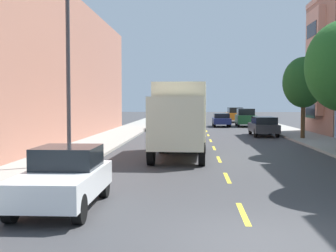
{
  "coord_description": "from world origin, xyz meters",
  "views": [
    {
      "loc": [
        -1.18,
        -8.53,
        2.64
      ],
      "look_at": [
        -2.72,
        18.38,
        1.19
      ],
      "focal_mm": 47.76,
      "sensor_mm": 36.0,
      "label": 1
    }
  ],
  "objects_px": {
    "street_lamp": "(72,60)",
    "moving_navy_sedan": "(221,120)",
    "parked_suv_orange": "(235,115)",
    "parked_suv_black": "(169,115)",
    "parked_suv_forest": "(245,117)",
    "street_tree_third": "(303,83)",
    "parked_hatchback_silver": "(171,116)",
    "parked_wagon_charcoal": "(264,126)",
    "parked_hatchback_white": "(64,178)",
    "parked_hatchback_sky": "(160,122)",
    "delivery_box_truck": "(181,116)"
  },
  "relations": [
    {
      "from": "parked_suv_forest",
      "to": "moving_navy_sedan",
      "type": "relative_size",
      "value": 1.08
    },
    {
      "from": "parked_suv_black",
      "to": "moving_navy_sedan",
      "type": "distance_m",
      "value": 10.53
    },
    {
      "from": "street_tree_third",
      "to": "moving_navy_sedan",
      "type": "bearing_deg",
      "value": 105.63
    },
    {
      "from": "street_tree_third",
      "to": "street_lamp",
      "type": "bearing_deg",
      "value": -131.36
    },
    {
      "from": "delivery_box_truck",
      "to": "parked_hatchback_silver",
      "type": "distance_m",
      "value": 40.56
    },
    {
      "from": "delivery_box_truck",
      "to": "parked_hatchback_sky",
      "type": "xyz_separation_m",
      "value": [
        -2.49,
        20.07,
        -1.22
      ]
    },
    {
      "from": "parked_suv_orange",
      "to": "parked_suv_black",
      "type": "distance_m",
      "value": 8.82
    },
    {
      "from": "parked_hatchback_silver",
      "to": "parked_wagon_charcoal",
      "type": "height_order",
      "value": "same"
    },
    {
      "from": "parked_suv_orange",
      "to": "moving_navy_sedan",
      "type": "height_order",
      "value": "parked_suv_orange"
    },
    {
      "from": "parked_hatchback_white",
      "to": "parked_wagon_charcoal",
      "type": "height_order",
      "value": "same"
    },
    {
      "from": "parked_suv_forest",
      "to": "parked_suv_black",
      "type": "xyz_separation_m",
      "value": [
        -8.68,
        8.03,
        0.0
      ]
    },
    {
      "from": "parked_hatchback_silver",
      "to": "parked_suv_forest",
      "type": "bearing_deg",
      "value": -57.3
    },
    {
      "from": "parked_hatchback_white",
      "to": "parked_suv_orange",
      "type": "relative_size",
      "value": 0.83
    },
    {
      "from": "parked_hatchback_sky",
      "to": "parked_suv_forest",
      "type": "height_order",
      "value": "parked_suv_forest"
    },
    {
      "from": "parked_suv_black",
      "to": "moving_navy_sedan",
      "type": "height_order",
      "value": "parked_suv_black"
    },
    {
      "from": "street_lamp",
      "to": "parked_wagon_charcoal",
      "type": "relative_size",
      "value": 1.53
    },
    {
      "from": "parked_suv_forest",
      "to": "street_tree_third",
      "type": "bearing_deg",
      "value": -83.35
    },
    {
      "from": "street_lamp",
      "to": "moving_navy_sedan",
      "type": "distance_m",
      "value": 31.65
    },
    {
      "from": "parked_hatchback_white",
      "to": "parked_hatchback_silver",
      "type": "height_order",
      "value": "same"
    },
    {
      "from": "parked_hatchback_sky",
      "to": "parked_wagon_charcoal",
      "type": "relative_size",
      "value": 0.86
    },
    {
      "from": "parked_hatchback_silver",
      "to": "moving_navy_sedan",
      "type": "distance_m",
      "value": 15.51
    },
    {
      "from": "parked_hatchback_silver",
      "to": "parked_suv_black",
      "type": "distance_m",
      "value": 5.63
    },
    {
      "from": "parked_suv_black",
      "to": "parked_hatchback_white",
      "type": "bearing_deg",
      "value": -90.19
    },
    {
      "from": "parked_suv_black",
      "to": "moving_navy_sedan",
      "type": "bearing_deg",
      "value": -54.84
    },
    {
      "from": "delivery_box_truck",
      "to": "parked_wagon_charcoal",
      "type": "bearing_deg",
      "value": 65.62
    },
    {
      "from": "parked_hatchback_silver",
      "to": "street_lamp",
      "type": "bearing_deg",
      "value": -92.06
    },
    {
      "from": "street_tree_third",
      "to": "parked_suv_forest",
      "type": "relative_size",
      "value": 1.16
    },
    {
      "from": "parked_suv_black",
      "to": "parked_suv_forest",
      "type": "bearing_deg",
      "value": -42.77
    },
    {
      "from": "parked_suv_forest",
      "to": "parked_suv_black",
      "type": "height_order",
      "value": "same"
    },
    {
      "from": "street_lamp",
      "to": "parked_wagon_charcoal",
      "type": "distance_m",
      "value": 20.64
    },
    {
      "from": "parked_wagon_charcoal",
      "to": "parked_suv_black",
      "type": "relative_size",
      "value": 0.97
    },
    {
      "from": "parked_suv_forest",
      "to": "parked_hatchback_white",
      "type": "bearing_deg",
      "value": -103.24
    },
    {
      "from": "delivery_box_truck",
      "to": "parked_suv_black",
      "type": "relative_size",
      "value": 1.58
    },
    {
      "from": "delivery_box_truck",
      "to": "parked_hatchback_silver",
      "type": "relative_size",
      "value": 1.91
    },
    {
      "from": "street_lamp",
      "to": "parked_suv_black",
      "type": "relative_size",
      "value": 1.49
    },
    {
      "from": "street_tree_third",
      "to": "parked_hatchback_white",
      "type": "distance_m",
      "value": 23.4
    },
    {
      "from": "parked_suv_orange",
      "to": "parked_wagon_charcoal",
      "type": "height_order",
      "value": "parked_suv_orange"
    },
    {
      "from": "street_tree_third",
      "to": "parked_suv_forest",
      "type": "height_order",
      "value": "street_tree_third"
    },
    {
      "from": "parked_hatchback_white",
      "to": "moving_navy_sedan",
      "type": "bearing_deg",
      "value": 80.46
    },
    {
      "from": "parked_hatchback_white",
      "to": "parked_suv_black",
      "type": "relative_size",
      "value": 0.83
    },
    {
      "from": "street_tree_third",
      "to": "parked_hatchback_silver",
      "type": "relative_size",
      "value": 1.4
    },
    {
      "from": "parked_hatchback_white",
      "to": "parked_suv_orange",
      "type": "height_order",
      "value": "parked_suv_orange"
    },
    {
      "from": "parked_suv_forest",
      "to": "moving_navy_sedan",
      "type": "bearing_deg",
      "value": -167.52
    },
    {
      "from": "delivery_box_truck",
      "to": "parked_suv_orange",
      "type": "bearing_deg",
      "value": 80.79
    },
    {
      "from": "parked_hatchback_sky",
      "to": "parked_suv_forest",
      "type": "xyz_separation_m",
      "value": [
        8.7,
        6.74,
        0.23
      ]
    },
    {
      "from": "parked_suv_orange",
      "to": "parked_wagon_charcoal",
      "type": "relative_size",
      "value": 1.03
    },
    {
      "from": "parked_hatchback_white",
      "to": "moving_navy_sedan",
      "type": "xyz_separation_m",
      "value": [
        6.21,
        36.95,
        -0.01
      ]
    },
    {
      "from": "parked_hatchback_white",
      "to": "parked_suv_black",
      "type": "bearing_deg",
      "value": 89.81
    },
    {
      "from": "parked_hatchback_silver",
      "to": "parked_suv_black",
      "type": "xyz_separation_m",
      "value": [
        0.09,
        -5.63,
        0.23
      ]
    },
    {
      "from": "street_tree_third",
      "to": "parked_hatchback_white",
      "type": "relative_size",
      "value": 1.4
    }
  ]
}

